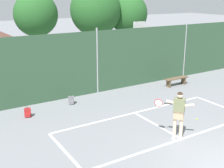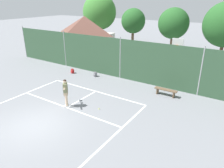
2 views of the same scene
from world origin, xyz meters
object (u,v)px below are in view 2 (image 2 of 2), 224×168
at_px(tennis_player, 66,90).
at_px(tennis_ball, 99,109).
at_px(backpack_grey, 95,74).
at_px(backpack_red, 72,71).
at_px(courtside_bench, 166,91).
at_px(basketball_hoop, 177,54).

distance_m(tennis_player, tennis_ball, 2.39).
distance_m(tennis_ball, backpack_grey, 6.03).
height_order(backpack_red, courtside_bench, courtside_bench).
height_order(basketball_hoop, courtside_bench, basketball_hoop).
height_order(basketball_hoop, tennis_ball, basketball_hoop).
relative_size(basketball_hoop, backpack_red, 7.67).
bearing_deg(courtside_bench, backpack_grey, 176.55).
relative_size(basketball_hoop, courtside_bench, 2.22).
height_order(basketball_hoop, backpack_grey, basketball_hoop).
height_order(tennis_player, courtside_bench, tennis_player).
bearing_deg(tennis_player, courtside_bench, 46.87).
bearing_deg(basketball_hoop, backpack_red, -158.75).
xyz_separation_m(tennis_ball, backpack_red, (-6.16, 4.18, 0.16)).
height_order(basketball_hoop, backpack_red, basketball_hoop).
relative_size(backpack_red, backpack_grey, 1.00).
bearing_deg(tennis_player, tennis_ball, 22.55).
bearing_deg(backpack_grey, tennis_ball, -50.26).
distance_m(basketball_hoop, tennis_ball, 8.14).
relative_size(tennis_player, tennis_ball, 28.10).
xyz_separation_m(basketball_hoop, tennis_ball, (-2.31, -7.47, -2.28)).
xyz_separation_m(basketball_hoop, courtside_bench, (0.46, -3.23, -1.95)).
xyz_separation_m(tennis_player, backpack_grey, (-1.89, 5.45, -0.92)).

